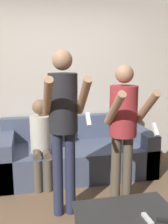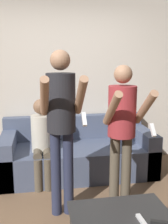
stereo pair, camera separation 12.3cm
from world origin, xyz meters
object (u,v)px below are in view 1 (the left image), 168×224
person_standing_right (124,123)px  remote_far (148,219)px  person_standing_left (63,117)px  coffee_table (127,218)px  remote_near (166,221)px  couch (76,155)px  person_seated (41,139)px

person_standing_right → remote_far: person_standing_right is taller
person_standing_left → person_standing_right: person_standing_left is taller
coffee_table → remote_near: size_ratio=5.41×
couch → person_seated: bearing=-155.7°
couch → remote_far: bearing=-83.9°
remote_near → remote_far: bearing=158.1°
person_standing_right → couch: bearing=107.2°
person_seated → remote_near: size_ratio=7.54×
person_standing_left → person_standing_right: (0.65, -0.00, -0.10)m
person_standing_right → person_seated: (-0.85, 0.81, -0.37)m
coffee_table → remote_far: bearing=-45.4°
person_seated → coffee_table: 1.71m
couch → remote_far: (0.21, -1.94, 0.17)m
coffee_table → remote_far: 0.19m
person_seated → remote_near: bearing=-64.0°
person_standing_left → person_seated: size_ratio=1.53×
person_standing_right → remote_near: person_standing_right is taller
coffee_table → remote_far: size_ratio=5.46×
person_seated → remote_far: 1.86m
person_standing_left → coffee_table: person_standing_left is taller
person_seated → remote_far: size_ratio=7.60×
coffee_table → person_standing_right: bearing=72.4°
person_standing_right → person_seated: size_ratio=1.40×
person_seated → person_standing_left: bearing=-76.4°
person_standing_left → remote_near: size_ratio=11.56×
person_seated → remote_near: 1.96m
person_standing_left → person_standing_right: size_ratio=1.09×
coffee_table → remote_near: (0.25, -0.18, 0.06)m
coffee_table → remote_near: remote_near is taller
person_standing_left → remote_near: person_standing_left is taller
person_seated → remote_far: bearing=-66.9°
person_standing_right → person_standing_left: bearing=179.9°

